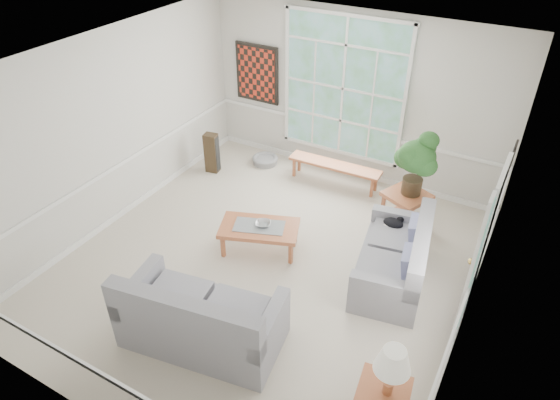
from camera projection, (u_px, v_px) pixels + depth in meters
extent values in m
cube|color=beige|center=(267.00, 264.00, 7.34)|extent=(5.50, 6.00, 0.01)
cube|color=white|center=(264.00, 64.00, 5.64)|extent=(5.50, 6.00, 0.02)
cube|color=silver|center=(354.00, 98.00, 8.65)|extent=(5.50, 0.02, 3.00)
cube|color=silver|center=(89.00, 335.00, 4.33)|extent=(5.50, 0.02, 3.00)
cube|color=silver|center=(111.00, 130.00, 7.60)|extent=(0.02, 6.00, 3.00)
cube|color=silver|center=(485.00, 243.00, 5.37)|extent=(0.02, 6.00, 3.00)
cube|color=white|center=(343.00, 88.00, 8.61)|extent=(2.30, 0.08, 2.40)
cube|color=white|center=(482.00, 243.00, 6.07)|extent=(0.08, 0.90, 2.10)
cube|color=white|center=(473.00, 267.00, 5.56)|extent=(0.08, 0.26, 1.90)
cube|color=maroon|center=(257.00, 74.00, 9.34)|extent=(0.90, 0.06, 1.10)
cube|color=black|center=(508.00, 166.00, 6.62)|extent=(0.04, 0.26, 0.32)
cube|color=black|center=(513.00, 153.00, 6.91)|extent=(0.04, 0.26, 0.32)
cube|color=gray|center=(393.00, 254.00, 6.82)|extent=(1.15, 1.81, 0.91)
cube|color=gray|center=(202.00, 309.00, 5.91)|extent=(2.03, 1.27, 1.02)
cube|color=#AA5A35|center=(260.00, 238.00, 7.49)|extent=(1.31, 1.00, 0.43)
imported|color=#939398|center=(263.00, 223.00, 7.37)|extent=(0.35, 0.35, 0.07)
cube|color=#AA5A35|center=(334.00, 174.00, 9.06)|extent=(1.71, 0.39, 0.40)
cube|color=#AA5A35|center=(405.00, 210.00, 7.94)|extent=(0.80, 0.80, 0.61)
cylinder|color=gray|center=(265.00, 160.00, 9.73)|extent=(0.52, 0.52, 0.15)
cube|color=#362818|center=(212.00, 153.00, 9.32)|extent=(0.27, 0.23, 0.77)
ellipsoid|color=black|center=(393.00, 223.00, 7.27)|extent=(0.36, 0.33, 0.14)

